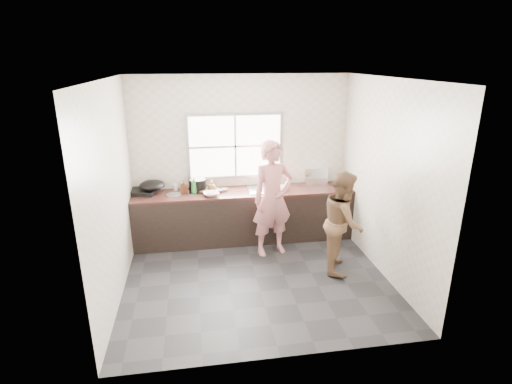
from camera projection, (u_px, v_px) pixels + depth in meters
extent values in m
cube|color=#252528|center=(256.00, 278.00, 5.62)|extent=(3.60, 3.20, 0.01)
cube|color=silver|center=(256.00, 78.00, 4.75)|extent=(3.60, 3.20, 0.01)
cube|color=beige|center=(241.00, 157.00, 6.69)|extent=(3.60, 0.01, 2.70)
cube|color=silver|center=(112.00, 193.00, 4.92)|extent=(0.01, 3.20, 2.70)
cube|color=beige|center=(386.00, 180.00, 5.45)|extent=(0.01, 3.20, 2.70)
cube|color=beige|center=(284.00, 239.00, 3.68)|extent=(3.60, 0.01, 2.70)
cube|color=black|center=(244.00, 216.00, 6.69)|extent=(3.60, 0.62, 0.82)
cube|color=#341A15|center=(244.00, 192.00, 6.55)|extent=(3.60, 0.64, 0.04)
cube|color=silver|center=(265.00, 190.00, 6.60)|extent=(0.55, 0.45, 0.02)
cylinder|color=silver|center=(263.00, 178.00, 6.74)|extent=(0.02, 0.02, 0.30)
cube|color=#9EA0A5|center=(235.00, 146.00, 6.59)|extent=(1.60, 0.05, 1.10)
cube|color=white|center=(235.00, 146.00, 6.57)|extent=(1.50, 0.01, 1.00)
imported|color=#CF7C7D|center=(273.00, 202.00, 6.09)|extent=(0.69, 0.54, 1.68)
imported|color=brown|center=(343.00, 222.00, 5.64)|extent=(0.74, 0.85, 1.47)
cylinder|color=black|center=(208.00, 190.00, 6.55)|extent=(0.46, 0.46, 0.04)
cube|color=#AEB1B5|center=(222.00, 189.00, 6.50)|extent=(0.22, 0.18, 0.01)
imported|color=white|center=(211.00, 194.00, 6.31)|extent=(0.29, 0.29, 0.06)
imported|color=white|center=(282.00, 189.00, 6.58)|extent=(0.18, 0.18, 0.06)
imported|color=silver|center=(271.00, 189.00, 6.55)|extent=(0.24, 0.24, 0.06)
cylinder|color=black|center=(197.00, 185.00, 6.53)|extent=(0.34, 0.34, 0.20)
cylinder|color=white|center=(206.00, 191.00, 6.53)|extent=(0.21, 0.21, 0.02)
imported|color=#27782C|center=(194.00, 185.00, 6.41)|extent=(0.13, 0.13, 0.27)
imported|color=#432210|center=(184.00, 187.00, 6.42)|extent=(0.11, 0.11, 0.20)
imported|color=#4E3313|center=(212.00, 187.00, 6.50)|extent=(0.14, 0.14, 0.16)
cylinder|color=silver|center=(176.00, 187.00, 6.58)|extent=(0.09, 0.09, 0.10)
cube|color=black|center=(143.00, 190.00, 6.47)|extent=(0.55, 0.55, 0.07)
ellipsoid|color=black|center=(152.00, 185.00, 6.39)|extent=(0.52, 0.52, 0.15)
cube|color=white|center=(314.00, 175.00, 6.90)|extent=(0.41, 0.29, 0.30)
cylinder|color=#ABACB2|center=(174.00, 195.00, 6.35)|extent=(0.32, 0.32, 0.01)
cylinder|color=#ADB0B4|center=(194.00, 192.00, 6.47)|extent=(0.33, 0.33, 0.01)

